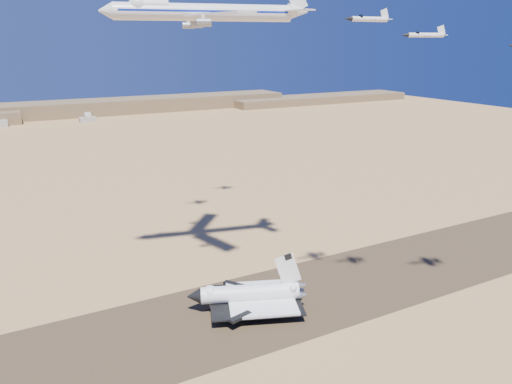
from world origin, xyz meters
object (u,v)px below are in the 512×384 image
carrier_747 (199,12)px  crew_c (285,309)px  chase_jet_a (368,19)px  chase_jet_b (425,35)px  crew_a (274,313)px  crew_b (280,315)px  shuttle (249,295)px  chase_jet_d (192,13)px  chase_jet_e (229,18)px

carrier_747 → crew_c: (14.88, -34.30, -99.15)m
chase_jet_a → chase_jet_b: bearing=-31.8°
carrier_747 → crew_a: bearing=-61.0°
crew_c → chase_jet_b: chase_jet_b is taller
crew_b → chase_jet_b: (33.61, -21.63, 91.34)m
chase_jet_a → shuttle: bearing=144.4°
crew_a → chase_jet_d: chase_jet_d is taller
crew_c → chase_jet_b: bearing=172.4°
chase_jet_b → chase_jet_d: size_ratio=0.96×
chase_jet_b → crew_b: bearing=163.7°
carrier_747 → crew_c: carrier_747 is taller
chase_jet_d → shuttle: bearing=-92.6°
chase_jet_b → chase_jet_d: 107.34m
carrier_747 → chase_jet_a: 58.47m
chase_jet_e → crew_b: bearing=-89.0°
crew_a → chase_jet_e: 145.56m
crew_b → chase_jet_d: (4.18, 81.12, 101.24)m
crew_c → chase_jet_a: bearing=170.0°
crew_a → chase_jet_e: (32.27, 99.88, 100.84)m
chase_jet_b → chase_jet_d: (-29.43, 102.75, 9.90)m
chase_jet_a → chase_jet_b: (13.07, -9.27, -4.36)m
carrier_747 → crew_b: 106.22m
crew_b → chase_jet_a: 98.65m
chase_jet_e → chase_jet_b: bearing=-70.9°
crew_b → crew_a: bearing=-2.0°
shuttle → carrier_747: carrier_747 is taller
carrier_747 → chase_jet_b: bearing=-39.5°
carrier_747 → crew_a: 105.41m
crew_c → chase_jet_d: chase_jet_d is taller
carrier_747 → crew_c: 105.97m
crew_c → chase_jet_e: chase_jet_e is taller
chase_jet_b → chase_jet_d: bearing=122.5°
carrier_747 → chase_jet_d: size_ratio=5.08×
shuttle → chase_jet_e: chase_jet_e is taller
crew_a → carrier_747: bearing=29.7°
chase_jet_d → crew_b: bearing=-86.8°
crew_c → carrier_747: bearing=-35.4°
shuttle → chase_jet_b: (40.34, -31.50, 86.74)m
chase_jet_d → chase_jet_e: 33.92m
shuttle → chase_jet_e: bearing=88.9°
chase_jet_b → chase_jet_d: chase_jet_d is taller
crew_b → chase_jet_d: size_ratio=0.12×
shuttle → chase_jet_d: 120.56m
shuttle → carrier_747: bearing=120.7°
carrier_747 → chase_jet_a: bearing=-44.1°
carrier_747 → chase_jet_a: (31.73, -49.00, -3.38)m
chase_jet_a → chase_jet_d: 95.07m
carrier_747 → chase_jet_a: carrier_747 is taller
crew_a → crew_c: size_ratio=1.14×
chase_jet_b → chase_jet_a: bearing=161.2°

